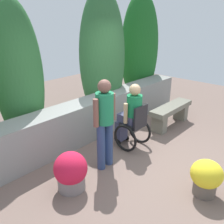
% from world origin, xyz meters
% --- Properties ---
extents(ground_plane, '(12.70, 12.70, 0.00)m').
position_xyz_m(ground_plane, '(0.00, 0.00, 0.00)').
color(ground_plane, '#755F56').
extents(stone_retaining_wall, '(6.31, 0.55, 0.84)m').
position_xyz_m(stone_retaining_wall, '(0.00, 1.46, 0.42)').
color(stone_retaining_wall, gray).
rests_on(stone_retaining_wall, ground).
extents(hedge_backdrop, '(6.84, 1.15, 3.16)m').
position_xyz_m(hedge_backdrop, '(0.17, 2.10, 1.53)').
color(hedge_backdrop, '#2E7426').
rests_on(hedge_backdrop, ground).
extents(stone_bench, '(1.39, 0.37, 0.51)m').
position_xyz_m(stone_bench, '(1.82, 0.40, 0.34)').
color(stone_bench, slate).
rests_on(stone_bench, ground).
extents(person_in_wheelchair, '(0.53, 0.66, 1.33)m').
position_xyz_m(person_in_wheelchair, '(0.35, 0.48, 0.62)').
color(person_in_wheelchair, black).
rests_on(person_in_wheelchair, ground).
extents(person_standing_companion, '(0.49, 0.30, 1.59)m').
position_xyz_m(person_standing_companion, '(-0.53, 0.37, 0.92)').
color(person_standing_companion, navy).
rests_on(person_standing_companion, ground).
extents(flower_pot_purple_near, '(0.52, 0.52, 0.63)m').
position_xyz_m(flower_pot_purple_near, '(-1.33, 0.33, 0.30)').
color(flower_pot_purple_near, gray).
rests_on(flower_pot_purple_near, ground).
extents(flower_pot_terracotta_by_wall, '(0.47, 0.47, 0.57)m').
position_xyz_m(flower_pot_terracotta_by_wall, '(-0.06, -1.26, 0.30)').
color(flower_pot_terracotta_by_wall, '#62574D').
rests_on(flower_pot_terracotta_by_wall, ground).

